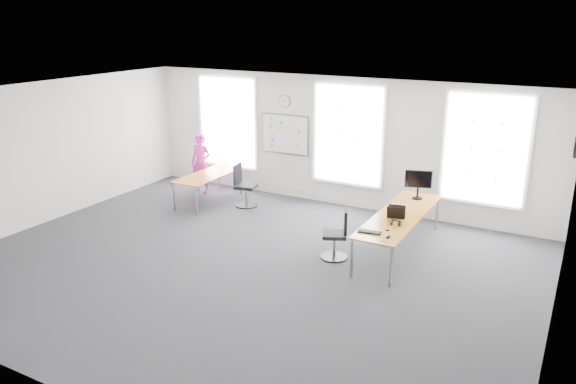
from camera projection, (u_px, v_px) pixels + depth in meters
The scene contains 23 objects.
floor at pixel (243, 266), 10.06m from camera, with size 10.00×10.00×0.00m, color #252529.
ceiling at pixel (239, 98), 9.16m from camera, with size 10.00×10.00×0.00m, color white.
wall_back at pixel (336, 142), 12.95m from camera, with size 10.00×10.00×0.00m, color silver.
wall_front at pixel (45, 278), 6.26m from camera, with size 10.00×10.00×0.00m, color silver.
wall_left at pixel (44, 153), 11.90m from camera, with size 10.00×10.00×0.00m, color silver.
wall_right at pixel (562, 240), 7.32m from camera, with size 10.00×10.00×0.00m, color silver.
window_left at pixel (228, 122), 14.24m from camera, with size 1.60×0.06×2.20m, color silver.
window_mid at pixel (348, 135), 12.73m from camera, with size 1.60×0.06×2.20m, color silver.
window_right at pixel (485, 149), 11.36m from camera, with size 1.60×0.06×2.20m, color silver.
desk_right at pixel (400, 217), 10.48m from camera, with size 0.81×3.06×0.74m.
desk_left at pixel (208, 177), 13.33m from camera, with size 0.76×1.89×0.69m.
chair_right at pixel (338, 237), 10.28m from camera, with size 0.57×0.57×0.95m.
chair_left at pixel (244, 188), 13.13m from camera, with size 0.54×0.53×1.00m.
person at pixel (201, 163), 14.05m from camera, with size 0.55×0.36×1.50m, color #EB32B1.
whiteboard at pixel (285, 134), 13.53m from camera, with size 1.20×0.03×0.90m, color white.
wall_clock at pixel (285, 101), 13.29m from camera, with size 0.30×0.30×0.04m, color gray.
keyboard at pixel (370, 232), 9.59m from camera, with size 0.41×0.15×0.02m, color black.
mouse at pixel (388, 236), 9.37m from camera, with size 0.08×0.12×0.05m, color black.
lens_cap at pixel (387, 230), 9.68m from camera, with size 0.07×0.07×0.01m, color black.
headphones at pixel (395, 223), 9.89m from camera, with size 0.19×0.10×0.11m.
laptop_sleeve at pixel (396, 212), 10.21m from camera, with size 0.32×0.23×0.25m.
paper_stack at pixel (398, 208), 10.66m from camera, with size 0.30×0.22×0.10m, color beige.
monitor at pixel (418, 182), 11.26m from camera, with size 0.52×0.22×0.59m.
Camera 1 is at (5.12, -7.68, 4.30)m, focal length 35.00 mm.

